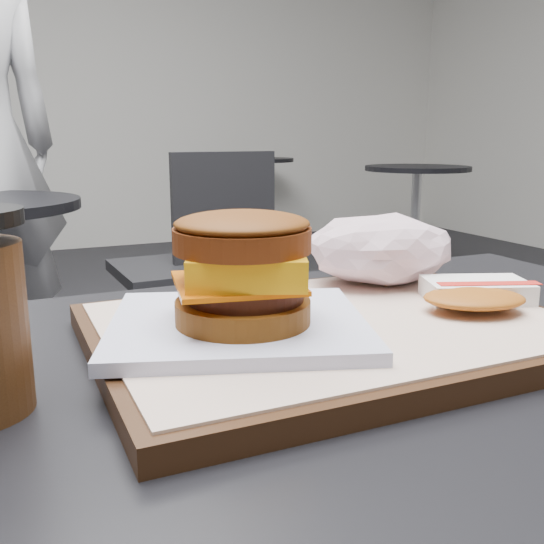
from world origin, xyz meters
The scene contains 7 objects.
serving_tray centered at (0.00, 0.06, 0.78)m, with size 0.38×0.28×0.02m.
breakfast_sandwich centered at (-0.08, 0.05, 0.83)m, with size 0.23×0.22×0.09m.
hash_brown centered at (0.13, 0.04, 0.80)m, with size 0.13×0.11×0.02m.
crumpled_wrapper centered at (0.11, 0.15, 0.82)m, with size 0.15×0.12×0.07m, color white, non-canonical shape.
neighbor_chair centered at (0.40, 1.75, 0.51)m, with size 0.61×0.44×0.88m.
bg_table_near centered at (2.20, 2.80, 0.56)m, with size 0.66×0.66×0.75m.
bg_table_far centered at (1.80, 4.50, 0.56)m, with size 0.66×0.66×0.75m.
Camera 1 is at (-0.24, -0.35, 0.93)m, focal length 40.00 mm.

